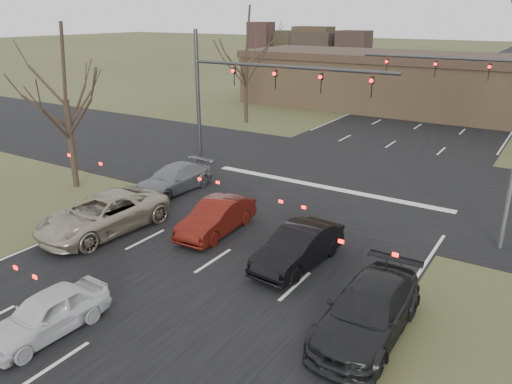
% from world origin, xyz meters
% --- Properties ---
extents(ground, '(360.00, 360.00, 0.00)m').
position_xyz_m(ground, '(0.00, 0.00, 0.00)').
color(ground, '#3D4323').
rests_on(ground, ground).
extents(road_main, '(14.00, 300.00, 0.02)m').
position_xyz_m(road_main, '(0.00, 60.00, 0.01)').
color(road_main, black).
rests_on(road_main, ground).
extents(road_cross, '(200.00, 14.00, 0.02)m').
position_xyz_m(road_cross, '(0.00, 15.00, 0.01)').
color(road_cross, black).
rests_on(road_cross, ground).
extents(building, '(42.40, 10.40, 5.30)m').
position_xyz_m(building, '(2.00, 38.00, 2.67)').
color(building, olive).
rests_on(building, ground).
extents(mast_arm_near, '(12.12, 0.24, 8.00)m').
position_xyz_m(mast_arm_near, '(-5.23, 13.00, 5.07)').
color(mast_arm_near, '#383A3D').
rests_on(mast_arm_near, ground).
extents(mast_arm_far, '(11.12, 0.24, 8.00)m').
position_xyz_m(mast_arm_far, '(6.18, 23.00, 5.02)').
color(mast_arm_far, '#383A3D').
rests_on(mast_arm_far, ground).
extents(tree_left_near, '(5.10, 5.10, 8.50)m').
position_xyz_m(tree_left_near, '(-11.50, 6.00, 6.57)').
color(tree_left_near, black).
rests_on(tree_left_near, ground).
extents(tree_left_far, '(5.70, 5.70, 9.50)m').
position_xyz_m(tree_left_far, '(-13.00, 25.00, 7.34)').
color(tree_left_far, black).
rests_on(tree_left_far, ground).
extents(car_silver_suv, '(3.11, 5.98, 1.61)m').
position_xyz_m(car_silver_suv, '(-5.57, 2.69, 0.80)').
color(car_silver_suv, '#A29883').
rests_on(car_silver_suv, ground).
extents(car_white_sedan, '(1.66, 3.82, 1.28)m').
position_xyz_m(car_white_sedan, '(-1.38, -3.15, 0.64)').
color(car_white_sedan, silver).
rests_on(car_white_sedan, ground).
extents(car_black_hatch, '(1.85, 4.52, 1.46)m').
position_xyz_m(car_black_hatch, '(2.83, 4.47, 0.73)').
color(car_black_hatch, black).
rests_on(car_black_hatch, ground).
extents(car_charcoal_sedan, '(2.13, 5.17, 1.50)m').
position_xyz_m(car_charcoal_sedan, '(6.50, 1.78, 0.75)').
color(car_charcoal_sedan, black).
rests_on(car_charcoal_sedan, ground).
extents(car_grey_ahead, '(2.15, 4.78, 1.36)m').
position_xyz_m(car_grey_ahead, '(-6.50, 8.27, 0.68)').
color(car_grey_ahead, slate).
rests_on(car_grey_ahead, ground).
extents(car_red_ahead, '(1.70, 4.34, 1.41)m').
position_xyz_m(car_red_ahead, '(-1.46, 5.19, 0.70)').
color(car_red_ahead, '#4E110B').
rests_on(car_red_ahead, ground).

